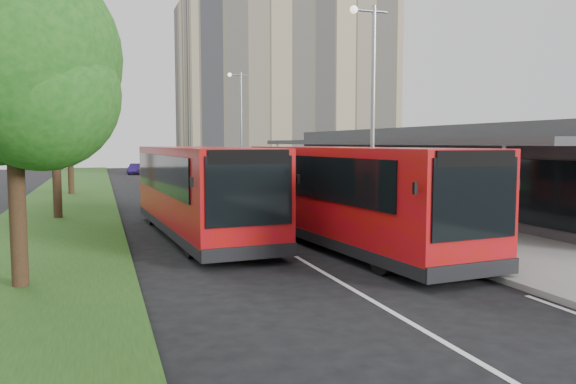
# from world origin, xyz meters

# --- Properties ---
(ground) EXTENTS (120.00, 120.00, 0.00)m
(ground) POSITION_xyz_m (0.00, 0.00, 0.00)
(ground) COLOR black
(ground) RESTS_ON ground
(pavement) EXTENTS (5.00, 80.00, 0.15)m
(pavement) POSITION_xyz_m (6.00, 20.00, 0.07)
(pavement) COLOR slate
(pavement) RESTS_ON ground
(grass_verge) EXTENTS (5.00, 80.00, 0.10)m
(grass_verge) POSITION_xyz_m (-7.00, 20.00, 0.05)
(grass_verge) COLOR #234616
(grass_verge) RESTS_ON ground
(lane_centre_line) EXTENTS (0.12, 70.00, 0.01)m
(lane_centre_line) POSITION_xyz_m (0.00, 15.00, 0.01)
(lane_centre_line) COLOR silver
(lane_centre_line) RESTS_ON ground
(kerb_dashes) EXTENTS (0.12, 56.00, 0.01)m
(kerb_dashes) POSITION_xyz_m (3.30, 19.00, 0.01)
(kerb_dashes) COLOR silver
(kerb_dashes) RESTS_ON ground
(office_block) EXTENTS (22.00, 12.00, 18.00)m
(office_block) POSITION_xyz_m (14.00, 42.00, 9.00)
(office_block) COLOR tan
(office_block) RESTS_ON ground
(station_building) EXTENTS (7.70, 26.00, 4.00)m
(station_building) POSITION_xyz_m (10.86, 8.00, 2.04)
(station_building) COLOR #323234
(station_building) RESTS_ON ground
(tree_near) EXTENTS (4.63, 4.63, 7.44)m
(tree_near) POSITION_xyz_m (-7.01, -2.95, 4.80)
(tree_near) COLOR black
(tree_near) RESTS_ON ground
(tree_mid) EXTENTS (4.78, 4.78, 7.68)m
(tree_mid) POSITION_xyz_m (-7.01, 9.05, 4.96)
(tree_mid) COLOR black
(tree_mid) RESTS_ON ground
(tree_far) EXTENTS (5.45, 5.45, 8.76)m
(tree_far) POSITION_xyz_m (-7.01, 21.05, 5.66)
(tree_far) COLOR black
(tree_far) RESTS_ON ground
(lamp_post_near) EXTENTS (1.44, 0.28, 8.00)m
(lamp_post_near) POSITION_xyz_m (4.12, 2.00, 4.72)
(lamp_post_near) COLOR gray
(lamp_post_near) RESTS_ON pavement
(lamp_post_far) EXTENTS (1.44, 0.28, 8.00)m
(lamp_post_far) POSITION_xyz_m (4.12, 22.00, 4.72)
(lamp_post_far) COLOR gray
(lamp_post_far) RESTS_ON pavement
(bus_main) EXTENTS (3.75, 11.21, 3.12)m
(bus_main) POSITION_xyz_m (2.09, -0.69, 1.60)
(bus_main) COLOR #B7091D
(bus_main) RESTS_ON ground
(bus_second) EXTENTS (3.51, 11.13, 3.11)m
(bus_second) POSITION_xyz_m (-1.99, 2.86, 1.59)
(bus_second) COLOR #B7091D
(bus_second) RESTS_ON ground
(litter_bin) EXTENTS (0.68, 0.68, 0.94)m
(litter_bin) POSITION_xyz_m (5.08, 10.00, 0.62)
(litter_bin) COLOR #312314
(litter_bin) RESTS_ON pavement
(bollard) EXTENTS (0.22, 0.22, 1.08)m
(bollard) POSITION_xyz_m (5.15, 19.05, 0.69)
(bollard) COLOR #D8A50B
(bollard) RESTS_ON pavement
(car_near) EXTENTS (2.37, 3.93, 1.25)m
(car_near) POSITION_xyz_m (2.21, 38.09, 0.63)
(car_near) COLOR #530B11
(car_near) RESTS_ON ground
(car_far) EXTENTS (2.02, 3.57, 1.11)m
(car_far) POSITION_xyz_m (-1.71, 44.23, 0.56)
(car_far) COLOR navy
(car_far) RESTS_ON ground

